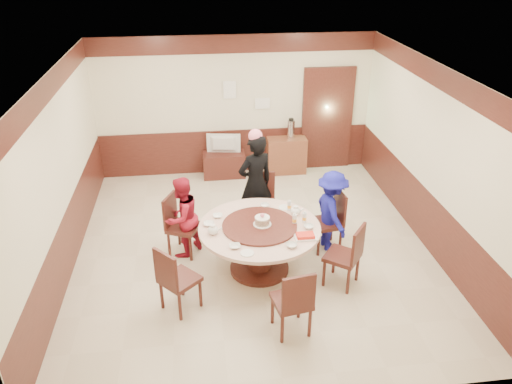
{
  "coord_description": "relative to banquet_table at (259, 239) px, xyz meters",
  "views": [
    {
      "loc": [
        -0.8,
        -6.63,
        4.44
      ],
      "look_at": [
        0.02,
        -0.2,
        1.1
      ],
      "focal_mm": 35.0,
      "sensor_mm": 36.0,
      "label": 1
    }
  ],
  "objects": [
    {
      "name": "bowl_0",
      "position": [
        -0.57,
        0.35,
        0.23
      ],
      "size": [
        0.14,
        0.14,
        0.04
      ],
      "primitive_type": "imported",
      "color": "white",
      "rests_on": "banquet_table"
    },
    {
      "name": "chair_3",
      "position": [
        -1.16,
        -0.71,
        -0.23
      ],
      "size": [
        0.62,
        0.62,
        0.97
      ],
      "rotation": [
        0.0,
        0.0,
        5.45
      ],
      "color": "#431A14",
      "rests_on": "ground"
    },
    {
      "name": "bottle_1",
      "position": [
        0.65,
        0.03,
        0.3
      ],
      "size": [
        0.06,
        0.06,
        0.16
      ],
      "primitive_type": "cylinder",
      "color": "white",
      "rests_on": "banquet_table"
    },
    {
      "name": "teapot_left",
      "position": [
        -0.67,
        -0.11,
        0.28
      ],
      "size": [
        0.17,
        0.15,
        0.13
      ],
      "primitive_type": "ellipsoid",
      "color": "white",
      "rests_on": "banquet_table"
    },
    {
      "name": "bowl_4",
      "position": [
        -0.71,
        0.13,
        0.24
      ],
      "size": [
        0.15,
        0.15,
        0.04
      ],
      "primitive_type": "imported",
      "color": "white",
      "rests_on": "banquet_table"
    },
    {
      "name": "notice_left",
      "position": [
        -0.12,
        3.55,
        1.22
      ],
      "size": [
        0.25,
        0.0,
        0.35
      ],
      "primitive_type": "cube",
      "color": "white",
      "rests_on": "room"
    },
    {
      "name": "tv_stand",
      "position": [
        -0.29,
        3.35,
        -0.28
      ],
      "size": [
        0.85,
        0.45,
        0.5
      ],
      "primitive_type": "cube",
      "color": "#431A14",
      "rests_on": "ground"
    },
    {
      "name": "birthday_cake",
      "position": [
        0.04,
        0.0,
        0.31
      ],
      "size": [
        0.26,
        0.26,
        0.18
      ],
      "color": "white",
      "rests_on": "banquet_table"
    },
    {
      "name": "person_red",
      "position": [
        -1.11,
        0.59,
        0.11
      ],
      "size": [
        0.78,
        0.79,
        1.29
      ],
      "primitive_type": "imported",
      "rotation": [
        0.0,
        0.0,
        3.97
      ],
      "color": "maroon",
      "rests_on": "ground"
    },
    {
      "name": "bottle_0",
      "position": [
        0.5,
        -0.01,
        0.3
      ],
      "size": [
        0.06,
        0.06,
        0.16
      ],
      "primitive_type": "cylinder",
      "color": "white",
      "rests_on": "banquet_table"
    },
    {
      "name": "shrimp_platter",
      "position": [
        0.58,
        -0.38,
        0.24
      ],
      "size": [
        0.3,
        0.2,
        0.06
      ],
      "color": "white",
      "rests_on": "banquet_table"
    },
    {
      "name": "person_blue",
      "position": [
        1.19,
        0.47,
        0.12
      ],
      "size": [
        0.61,
        0.91,
        1.31
      ],
      "primitive_type": "imported",
      "rotation": [
        0.0,
        0.0,
        1.72
      ],
      "color": "navy",
      "rests_on": "ground"
    },
    {
      "name": "saucer_far",
      "position": [
        0.45,
        0.5,
        0.22
      ],
      "size": [
        0.18,
        0.18,
        0.01
      ],
      "primitive_type": "cylinder",
      "color": "white",
      "rests_on": "banquet_table"
    },
    {
      "name": "side_cabinet",
      "position": [
        1.01,
        3.38,
        -0.16
      ],
      "size": [
        0.8,
        0.4,
        0.75
      ],
      "primitive_type": "cube",
      "color": "brown",
      "rests_on": "ground"
    },
    {
      "name": "bowl_2",
      "position": [
        -0.4,
        -0.49,
        0.24
      ],
      "size": [
        0.15,
        0.15,
        0.04
      ],
      "primitive_type": "imported",
      "color": "white",
      "rests_on": "banquet_table"
    },
    {
      "name": "chair_5",
      "position": [
        1.12,
        -0.47,
        -0.23
      ],
      "size": [
        0.62,
        0.62,
        0.97
      ],
      "rotation": [
        0.0,
        0.0,
        7.2
      ],
      "color": "#431A14",
      "rests_on": "ground"
    },
    {
      "name": "teapot_right",
      "position": [
        0.57,
        0.27,
        0.28
      ],
      "size": [
        0.17,
        0.15,
        0.13
      ],
      "primitive_type": "ellipsoid",
      "color": "white",
      "rests_on": "banquet_table"
    },
    {
      "name": "chair_0",
      "position": [
        1.14,
        0.47,
        -0.23
      ],
      "size": [
        0.5,
        0.49,
        0.97
      ],
      "rotation": [
        0.0,
        0.0,
        1.7
      ],
      "color": "#431A14",
      "rests_on": "ground"
    },
    {
      "name": "chair_1",
      "position": [
        0.2,
        1.18,
        -0.23
      ],
      "size": [
        0.49,
        0.5,
        0.97
      ],
      "rotation": [
        0.0,
        0.0,
        3.01
      ],
      "color": "#431A14",
      "rests_on": "ground"
    },
    {
      "name": "room",
      "position": [
        -0.01,
        0.61,
        0.55
      ],
      "size": [
        6.0,
        6.04,
        2.84
      ],
      "color": "beige",
      "rests_on": "ground"
    },
    {
      "name": "person_standing",
      "position": [
        0.09,
        1.2,
        0.31
      ],
      "size": [
        0.72,
        0.61,
        1.69
      ],
      "primitive_type": "imported",
      "rotation": [
        0.0,
        0.0,
        3.53
      ],
      "color": "black",
      "rests_on": "ground"
    },
    {
      "name": "bowl_1",
      "position": [
        0.35,
        -0.57,
        0.24
      ],
      "size": [
        0.15,
        0.15,
        0.05
      ],
      "primitive_type": "imported",
      "color": "white",
      "rests_on": "banquet_table"
    },
    {
      "name": "television",
      "position": [
        -0.29,
        3.35,
        0.16
      ],
      "size": [
        0.69,
        0.2,
        0.39
      ],
      "primitive_type": "imported",
      "rotation": [
        0.0,
        0.0,
        2.98
      ],
      "color": "gray",
      "rests_on": "tv_stand"
    },
    {
      "name": "bowl_3",
      "position": [
        0.68,
        -0.13,
        0.24
      ],
      "size": [
        0.15,
        0.15,
        0.05
      ],
      "primitive_type": "imported",
      "color": "white",
      "rests_on": "banquet_table"
    },
    {
      "name": "bottle_2",
      "position": [
        0.5,
        0.41,
        0.3
      ],
      "size": [
        0.06,
        0.06,
        0.16
      ],
      "primitive_type": "cylinder",
      "color": "white",
      "rests_on": "banquet_table"
    },
    {
      "name": "saucer_near",
      "position": [
        -0.25,
        -0.65,
        0.22
      ],
      "size": [
        0.18,
        0.18,
        0.01
      ],
      "primitive_type": "cylinder",
      "color": "white",
      "rests_on": "banquet_table"
    },
    {
      "name": "chair_2",
      "position": [
        -1.12,
        0.62,
        -0.23
      ],
      "size": [
        0.59,
        0.58,
        0.97
      ],
      "rotation": [
        0.0,
        0.0,
        4.29
      ],
      "color": "#431A14",
      "rests_on": "ground"
    },
    {
      "name": "notice_right",
      "position": [
        0.53,
        3.55,
        0.92
      ],
      "size": [
        0.3,
        0.0,
        0.22
      ],
      "primitive_type": "cube",
      "color": "white",
      "rests_on": "room"
    },
    {
      "name": "bowl_5",
      "position": [
        0.16,
        0.57,
        0.24
      ],
      "size": [
        0.14,
        0.14,
        0.04
      ],
      "primitive_type": "imported",
      "color": "white",
      "rests_on": "banquet_table"
    },
    {
      "name": "chair_4",
      "position": [
        0.23,
        -1.33,
        -0.23
      ],
      "size": [
        0.51,
        0.52,
        0.97
      ],
      "rotation": [
        0.0,
        0.0,
        6.46
      ],
      "color": "#431A14",
      "rests_on": "ground"
    },
    {
      "name": "thermos",
      "position": [
        1.09,
        3.38,
        0.41
      ],
      "size": [
        0.15,
        0.15,
        0.38
      ],
      "primitive_type": "cylinder",
      "color": "silver",
      "rests_on": "side_cabinet"
    },
    {
      "name": "banquet_table",
      "position": [
        0.0,
        0.0,
        0.0
      ],
      "size": [
        1.75,
        1.75,
        0.78
      ],
      "color": "#431A14",
      "rests_on": "ground"
    }
  ]
}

